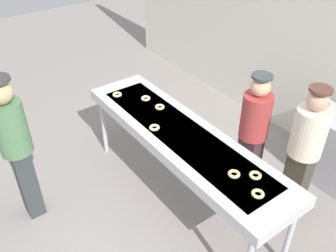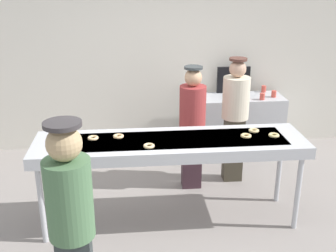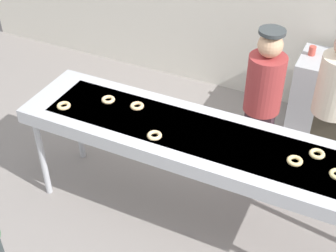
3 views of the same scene
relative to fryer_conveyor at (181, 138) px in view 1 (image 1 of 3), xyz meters
name	(u,v)px [view 1 (image 1 of 3)]	position (x,y,z in m)	size (l,w,h in m)	color
ground_plane	(180,197)	(0.00, 0.00, -0.90)	(16.00, 16.00, 0.00)	gray
back_wall	(321,32)	(0.00, 2.21, 0.69)	(8.00, 0.12, 3.16)	silver
fryer_conveyor	(181,138)	(0.00, 0.00, 0.00)	(2.83, 0.73, 0.97)	#B7BABF
plain_donut_0	(146,98)	(-0.80, 0.08, 0.08)	(0.11, 0.11, 0.03)	#F2CC8F
plain_donut_1	(255,175)	(0.92, 0.13, 0.08)	(0.11, 0.11, 0.03)	#ECCF8B
plain_donut_2	(117,95)	(-1.09, -0.16, 0.08)	(0.11, 0.11, 0.03)	#F7D48A
plain_donut_3	(160,107)	(-0.54, 0.10, 0.08)	(0.11, 0.11, 0.03)	#F7C789
plain_donut_4	(234,174)	(0.80, -0.01, 0.08)	(0.11, 0.11, 0.03)	#EDCB84
plain_donut_5	(258,194)	(1.10, -0.02, 0.08)	(0.11, 0.11, 0.03)	#E8D387
plain_donut_6	(154,128)	(-0.23, -0.18, 0.08)	(0.11, 0.11, 0.03)	#EFC98F
worker_baker	(305,149)	(0.91, 0.89, 0.03)	(0.34, 0.34, 1.63)	#3D382A
worker_assistant	(253,131)	(0.34, 0.75, -0.02)	(0.32, 0.32, 1.57)	#3D262E
customer_waiting	(16,144)	(-0.83, -1.48, 0.08)	(0.32, 0.32, 1.72)	#2F3737
paper_cup_2	(326,106)	(0.55, 1.79, 0.03)	(0.07, 0.07, 0.10)	#CC4C3F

